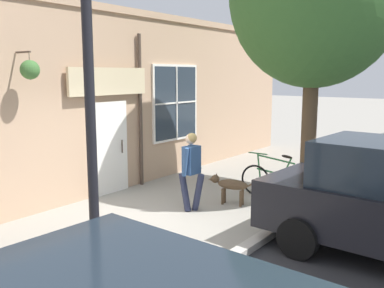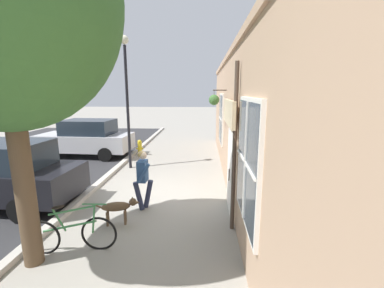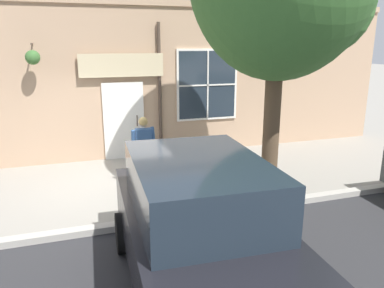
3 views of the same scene
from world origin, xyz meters
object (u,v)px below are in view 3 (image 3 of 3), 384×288
(pedestrian_walking, at_px, (144,146))
(parked_car_mid_block, at_px, (202,231))
(leaning_bicycle, at_px, (241,174))
(dog_on_leash, at_px, (185,170))

(pedestrian_walking, distance_m, parked_car_mid_block, 3.93)
(parked_car_mid_block, bearing_deg, leaning_bicycle, 146.56)
(pedestrian_walking, bearing_deg, dog_on_leash, 64.42)
(dog_on_leash, relative_size, parked_car_mid_block, 0.24)
(dog_on_leash, distance_m, parked_car_mid_block, 3.67)
(leaning_bicycle, bearing_deg, dog_on_leash, -117.25)
(dog_on_leash, xyz_separation_m, parked_car_mid_block, (3.54, -0.87, 0.46))
(parked_car_mid_block, bearing_deg, pedestrian_walking, 179.31)
(pedestrian_walking, bearing_deg, parked_car_mid_block, -0.69)
(pedestrian_walking, height_order, parked_car_mid_block, parked_car_mid_block)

